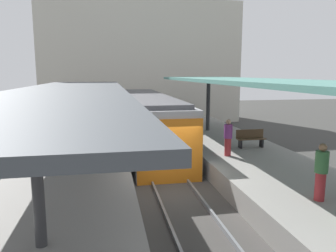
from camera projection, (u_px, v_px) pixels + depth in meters
The scene contains 13 objects.
ground_plane at pixel (173, 194), 12.31m from camera, with size 80.00×80.00×0.00m, color #383835.
platform_left at pixel (70, 187), 11.54m from camera, with size 4.40×28.00×1.00m, color gray.
platform_right at pixel (265, 175), 12.92m from camera, with size 4.40×28.00×1.00m, color gray.
track_ballast at pixel (173, 191), 12.30m from camera, with size 3.20×28.00×0.20m, color #423F3D.
rail_near_side at pixel (154, 188), 12.14m from camera, with size 0.08×28.00×0.14m, color slate.
rail_far_side at pixel (191, 186), 12.40m from camera, with size 0.08×28.00×0.14m, color slate.
commuter_train at pixel (148, 121), 19.36m from camera, with size 2.78×14.00×3.10m.
canopy_left at pixel (69, 92), 12.36m from camera, with size 4.18×21.00×2.96m.
canopy_right at pixel (254, 82), 13.69m from camera, with size 4.18×21.00×3.30m.
platform_bench at pixel (251, 138), 15.58m from camera, with size 1.40×0.41×0.86m.
passenger_near_bench at pixel (321, 171), 8.97m from camera, with size 0.36×0.36×1.64m.
passenger_far_end at pixel (228, 137), 13.90m from camera, with size 0.36×0.36×1.60m.
station_building_backdrop at pixel (141, 63), 30.98m from camera, with size 18.00×6.00×11.00m, color beige.
Camera 1 is at (-2.35, -11.50, 4.55)m, focal length 34.37 mm.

